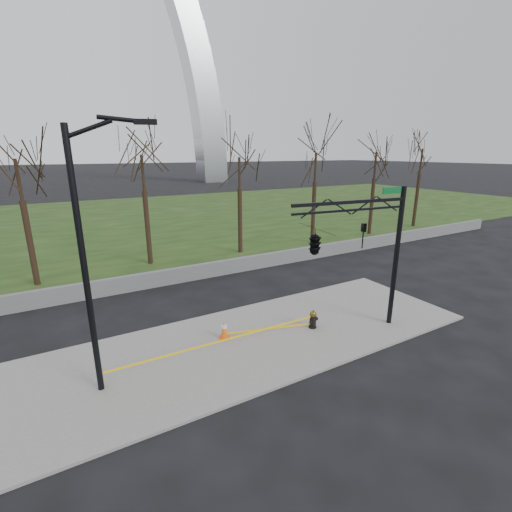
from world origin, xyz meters
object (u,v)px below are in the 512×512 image
street_light (90,248)px  traffic_signal_mast (332,239)px  fire_hydrant (313,319)px  traffic_cone (224,330)px

street_light → traffic_signal_mast: 8.21m
fire_hydrant → street_light: street_light is taller
traffic_cone → traffic_signal_mast: bearing=-28.0°
fire_hydrant → traffic_cone: 3.80m
fire_hydrant → traffic_signal_mast: traffic_signal_mast is taller
traffic_cone → traffic_signal_mast: (3.64, -1.94, 3.68)m
fire_hydrant → traffic_cone: bearing=148.8°
street_light → traffic_cone: bearing=29.9°
fire_hydrant → traffic_signal_mast: bearing=-106.3°
street_light → traffic_signal_mast: street_light is taller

